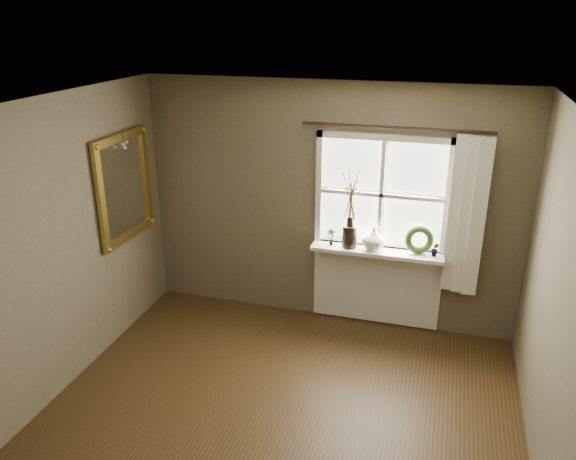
# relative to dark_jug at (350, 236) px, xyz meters

# --- Properties ---
(floor) EXTENTS (4.50, 4.50, 0.00)m
(floor) POSITION_rel_dark_jug_xyz_m (-0.26, -2.12, -1.04)
(floor) COLOR #3A2612
(floor) RESTS_ON ground
(ceiling) EXTENTS (4.50, 4.50, 0.00)m
(ceiling) POSITION_rel_dark_jug_xyz_m (-0.26, -2.12, 1.56)
(ceiling) COLOR silver
(ceiling) RESTS_ON ground
(wall_back) EXTENTS (4.00, 0.10, 2.60)m
(wall_back) POSITION_rel_dark_jug_xyz_m (-0.26, 0.18, 0.26)
(wall_back) COLOR brown
(wall_back) RESTS_ON ground
(wall_left) EXTENTS (0.10, 4.50, 2.60)m
(wall_left) POSITION_rel_dark_jug_xyz_m (-2.31, -2.12, 0.26)
(wall_left) COLOR brown
(wall_left) RESTS_ON ground
(window_frame) EXTENTS (1.36, 0.06, 1.24)m
(window_frame) POSITION_rel_dark_jug_xyz_m (0.29, 0.11, 0.44)
(window_frame) COLOR silver
(window_frame) RESTS_ON wall_back
(window_sill) EXTENTS (1.36, 0.26, 0.04)m
(window_sill) POSITION_rel_dark_jug_xyz_m (0.29, 0.00, -0.14)
(window_sill) COLOR silver
(window_sill) RESTS_ON wall_back
(window_apron) EXTENTS (1.36, 0.04, 0.88)m
(window_apron) POSITION_rel_dark_jug_xyz_m (0.29, 0.11, -0.58)
(window_apron) COLOR silver
(window_apron) RESTS_ON ground
(dark_jug) EXTENTS (0.19, 0.19, 0.24)m
(dark_jug) POSITION_rel_dark_jug_xyz_m (0.00, 0.00, 0.00)
(dark_jug) COLOR black
(dark_jug) RESTS_ON window_sill
(cream_vase) EXTENTS (0.30, 0.30, 0.24)m
(cream_vase) POSITION_rel_dark_jug_xyz_m (0.25, 0.00, 0.00)
(cream_vase) COLOR silver
(cream_vase) RESTS_ON window_sill
(wreath) EXTENTS (0.31, 0.20, 0.30)m
(wreath) POSITION_rel_dark_jug_xyz_m (0.70, 0.04, -0.01)
(wreath) COLOR #32451E
(wreath) RESTS_ON window_sill
(potted_plant_left) EXTENTS (0.10, 0.07, 0.18)m
(potted_plant_left) POSITION_rel_dark_jug_xyz_m (-0.20, 0.00, -0.03)
(potted_plant_left) COLOR #32451E
(potted_plant_left) RESTS_ON window_sill
(potted_plant_right) EXTENTS (0.09, 0.07, 0.15)m
(potted_plant_right) POSITION_rel_dark_jug_xyz_m (0.87, 0.00, -0.04)
(potted_plant_right) COLOR #32451E
(potted_plant_right) RESTS_ON window_sill
(curtain) EXTENTS (0.36, 0.12, 1.59)m
(curtain) POSITION_rel_dark_jug_xyz_m (1.13, 0.01, 0.33)
(curtain) COLOR silver
(curtain) RESTS_ON wall_back
(curtain_rod) EXTENTS (1.84, 0.03, 0.03)m
(curtain_rod) POSITION_rel_dark_jug_xyz_m (0.39, 0.05, 1.14)
(curtain_rod) COLOR black
(curtain_rod) RESTS_ON wall_back
(gilt_mirror) EXTENTS (0.10, 0.92, 1.10)m
(gilt_mirror) POSITION_rel_dark_jug_xyz_m (-2.22, -0.59, 0.52)
(gilt_mirror) COLOR white
(gilt_mirror) RESTS_ON wall_left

